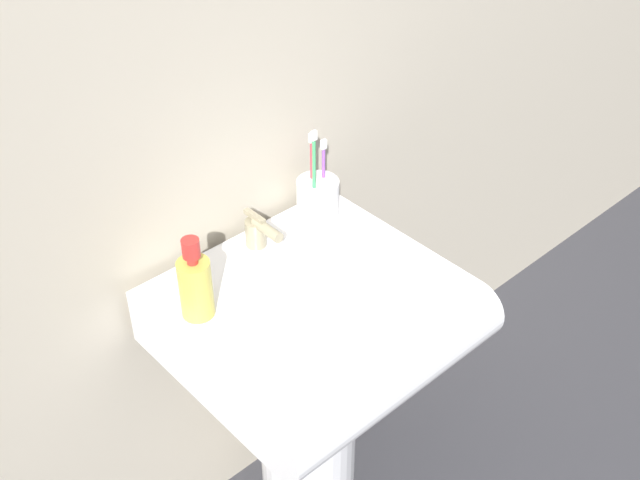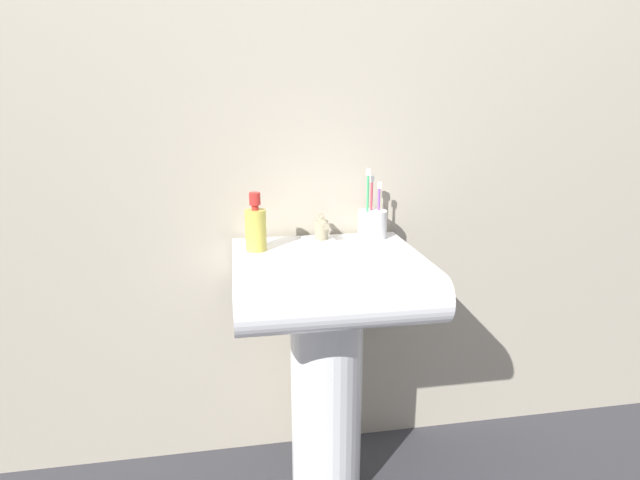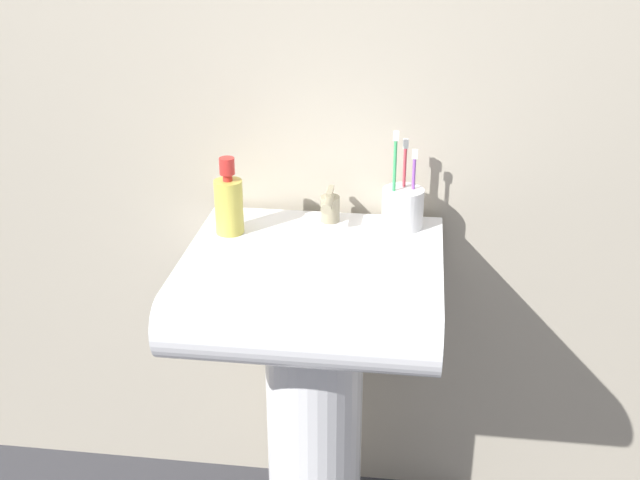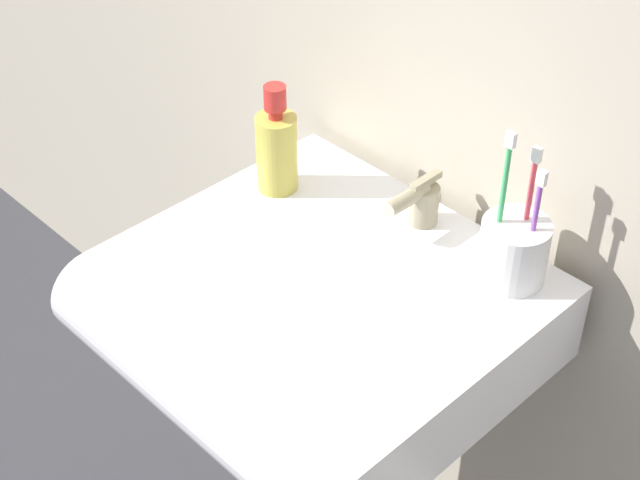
% 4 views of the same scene
% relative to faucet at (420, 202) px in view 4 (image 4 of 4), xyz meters
% --- Properties ---
extents(sink_basin, '(0.52, 0.49, 0.12)m').
position_rel_faucet_xyz_m(sink_basin, '(-0.01, -0.20, -0.10)').
color(sink_basin, white).
rests_on(sink_basin, sink_pedestal).
extents(faucet, '(0.04, 0.10, 0.07)m').
position_rel_faucet_xyz_m(faucet, '(0.00, 0.00, 0.00)').
color(faucet, tan).
rests_on(faucet, sink_basin).
extents(toothbrush_cup, '(0.09, 0.09, 0.22)m').
position_rel_faucet_xyz_m(toothbrush_cup, '(0.16, -0.00, 0.01)').
color(toothbrush_cup, white).
rests_on(toothbrush_cup, sink_basin).
extents(soap_bottle, '(0.06, 0.06, 0.17)m').
position_rel_faucet_xyz_m(soap_bottle, '(-0.20, -0.08, 0.03)').
color(soap_bottle, gold).
rests_on(soap_bottle, sink_basin).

